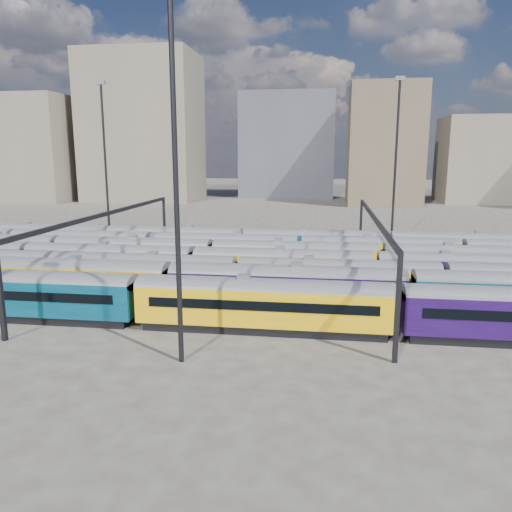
# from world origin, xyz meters

# --- Properties ---
(ground) EXTENTS (500.00, 500.00, 0.00)m
(ground) POSITION_xyz_m (0.00, 0.00, 0.00)
(ground) COLOR #403C36
(ground) RESTS_ON ground
(rake_0) EXTENTS (107.68, 3.15, 5.32)m
(rake_0) POSITION_xyz_m (-0.03, -15.00, 2.79)
(rake_0) COLOR black
(rake_0) RESTS_ON ground
(rake_1) EXTENTS (131.30, 3.20, 5.40)m
(rake_1) POSITION_xyz_m (-9.56, -10.00, 2.84)
(rake_1) COLOR black
(rake_1) RESTS_ON ground
(rake_2) EXTENTS (101.21, 2.97, 4.99)m
(rake_2) POSITION_xyz_m (-14.16, -5.00, 2.62)
(rake_2) COLOR black
(rake_2) RESTS_ON ground
(rake_3) EXTENTS (121.21, 2.96, 4.97)m
(rake_3) POSITION_xyz_m (10.33, 0.00, 2.61)
(rake_3) COLOR black
(rake_3) RESTS_ON ground
(rake_4) EXTENTS (101.47, 2.97, 5.00)m
(rake_4) POSITION_xyz_m (1.29, 5.00, 2.63)
(rake_4) COLOR black
(rake_4) RESTS_ON ground
(rake_5) EXTENTS (100.42, 2.94, 4.95)m
(rake_5) POSITION_xyz_m (-8.48, 10.00, 2.60)
(rake_5) COLOR black
(rake_5) RESTS_ON ground
(rake_6) EXTENTS (120.77, 2.95, 4.96)m
(rake_6) POSITION_xyz_m (13.52, 15.00, 2.60)
(rake_6) COLOR black
(rake_6) RESTS_ON ground
(gantry_1) EXTENTS (0.35, 40.35, 8.03)m
(gantry_1) POSITION_xyz_m (-20.00, 0.00, 6.79)
(gantry_1) COLOR black
(gantry_1) RESTS_ON ground
(gantry_2) EXTENTS (0.35, 40.35, 8.03)m
(gantry_2) POSITION_xyz_m (10.00, 0.00, 6.79)
(gantry_2) COLOR black
(gantry_2) RESTS_ON ground
(mast_1) EXTENTS (1.40, 0.50, 25.60)m
(mast_1) POSITION_xyz_m (-30.00, 22.00, 13.97)
(mast_1) COLOR black
(mast_1) RESTS_ON ground
(mast_2) EXTENTS (1.40, 0.50, 25.60)m
(mast_2) POSITION_xyz_m (-5.00, -22.00, 13.97)
(mast_2) COLOR black
(mast_2) RESTS_ON ground
(mast_3) EXTENTS (1.40, 0.50, 25.60)m
(mast_3) POSITION_xyz_m (15.00, 24.00, 13.97)
(mast_3) COLOR black
(mast_3) RESTS_ON ground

